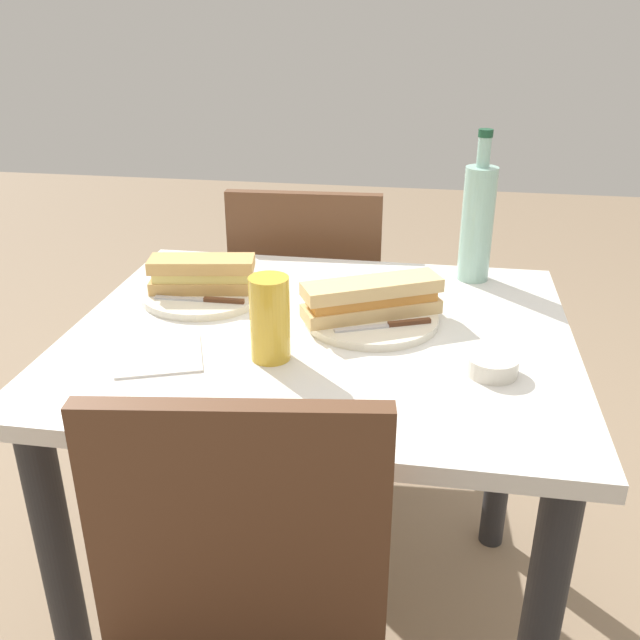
% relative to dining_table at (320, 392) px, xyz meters
% --- Properties ---
extents(ground_plane, '(8.00, 8.00, 0.00)m').
position_rel_dining_table_xyz_m(ground_plane, '(0.00, 0.00, -0.59)').
color(ground_plane, '#8C755B').
extents(dining_table, '(0.90, 0.77, 0.72)m').
position_rel_dining_table_xyz_m(dining_table, '(0.00, 0.00, 0.00)').
color(dining_table, silver).
rests_on(dining_table, ground).
extents(chair_near, '(0.42, 0.42, 0.85)m').
position_rel_dining_table_xyz_m(chair_near, '(0.12, -0.58, -0.10)').
color(chair_near, brown).
rests_on(chair_near, ground).
extents(plate_near, '(0.25, 0.25, 0.01)m').
position_rel_dining_table_xyz_m(plate_near, '(-0.09, -0.05, 0.14)').
color(plate_near, silver).
rests_on(plate_near, dining_table).
extents(baguette_sandwich_near, '(0.26, 0.18, 0.07)m').
position_rel_dining_table_xyz_m(baguette_sandwich_near, '(-0.09, -0.05, 0.18)').
color(baguette_sandwich_near, '#DBB77A').
rests_on(baguette_sandwich_near, plate_near).
extents(knife_near, '(0.17, 0.08, 0.01)m').
position_rel_dining_table_xyz_m(knife_near, '(-0.12, -0.00, 0.15)').
color(knife_near, silver).
rests_on(knife_near, plate_near).
extents(plate_far, '(0.25, 0.25, 0.01)m').
position_rel_dining_table_xyz_m(plate_far, '(0.26, -0.12, 0.14)').
color(plate_far, silver).
rests_on(plate_far, dining_table).
extents(baguette_sandwich_far, '(0.22, 0.10, 0.07)m').
position_rel_dining_table_xyz_m(baguette_sandwich_far, '(0.26, -0.12, 0.18)').
color(baguette_sandwich_far, tan).
rests_on(baguette_sandwich_far, plate_far).
extents(knife_far, '(0.18, 0.01, 0.01)m').
position_rel_dining_table_xyz_m(knife_far, '(0.24, -0.06, 0.15)').
color(knife_far, silver).
rests_on(knife_far, plate_far).
extents(water_bottle, '(0.07, 0.07, 0.32)m').
position_rel_dining_table_xyz_m(water_bottle, '(-0.28, -0.31, 0.26)').
color(water_bottle, '#99C6B7').
rests_on(water_bottle, dining_table).
extents(beer_glass, '(0.07, 0.07, 0.14)m').
position_rel_dining_table_xyz_m(beer_glass, '(0.06, 0.12, 0.20)').
color(beer_glass, gold).
rests_on(beer_glass, dining_table).
extents(olive_bowl, '(0.08, 0.08, 0.03)m').
position_rel_dining_table_xyz_m(olive_bowl, '(-0.30, 0.12, 0.15)').
color(olive_bowl, silver).
rests_on(olive_bowl, dining_table).
extents(paper_napkin, '(0.18, 0.18, 0.00)m').
position_rel_dining_table_xyz_m(paper_napkin, '(0.25, 0.15, 0.13)').
color(paper_napkin, white).
rests_on(paper_napkin, dining_table).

